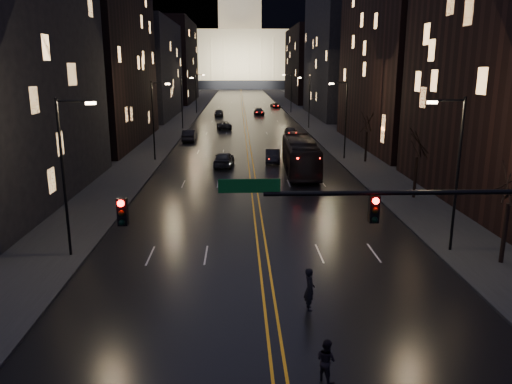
{
  "coord_description": "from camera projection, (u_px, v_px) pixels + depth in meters",
  "views": [
    {
      "loc": [
        -1.38,
        -17.11,
        10.59
      ],
      "look_at": [
        -0.38,
        10.54,
        3.61
      ],
      "focal_mm": 35.0,
      "sensor_mm": 36.0,
      "label": 1
    }
  ],
  "objects": [
    {
      "name": "streetlamp_right_far",
      "position": [
        308.0,
        99.0,
        86.18
      ],
      "size": [
        2.13,
        0.25,
        9.0
      ],
      "color": "black",
      "rests_on": "ground"
    },
    {
      "name": "receding_car_d",
      "position": [
        275.0,
        106.0,
        130.95
      ],
      "size": [
        2.62,
        4.68,
        1.24
      ],
      "primitive_type": "imported",
      "rotation": [
        0.0,
        0.0,
        0.13
      ],
      "color": "black",
      "rests_on": "ground"
    },
    {
      "name": "building_left_mid",
      "position": [
        92.0,
        40.0,
        67.39
      ],
      "size": [
        12.0,
        30.0,
        28.0
      ],
      "primitive_type": "cube",
      "color": "black",
      "rests_on": "ground"
    },
    {
      "name": "building_right_dist",
      "position": [
        310.0,
        65.0,
        152.92
      ],
      "size": [
        12.0,
        40.0,
        22.0
      ],
      "primitive_type": "cube",
      "color": "black",
      "rests_on": "ground"
    },
    {
      "name": "tree_right_far",
      "position": [
        367.0,
        123.0,
        55.39
      ],
      "size": [
        2.4,
        2.4,
        6.65
      ],
      "color": "black",
      "rests_on": "ground"
    },
    {
      "name": "oncoming_car_c",
      "position": [
        224.0,
        125.0,
        86.73
      ],
      "size": [
        2.9,
        5.21,
        1.38
      ],
      "primitive_type": "imported",
      "rotation": [
        0.0,
        0.0,
        3.27
      ],
      "color": "black",
      "rests_on": "ground"
    },
    {
      "name": "sidewalk_right",
      "position": [
        290.0,
        103.0,
        145.66
      ],
      "size": [
        8.0,
        320.0,
        0.16
      ],
      "primitive_type": "cube",
      "color": "black",
      "rests_on": "ground"
    },
    {
      "name": "streetlamp_right_near",
      "position": [
        455.0,
        167.0,
        28.04
      ],
      "size": [
        2.13,
        0.25,
        9.0
      ],
      "color": "black",
      "rests_on": "ground"
    },
    {
      "name": "streetlamp_left_far",
      "position": [
        183.0,
        100.0,
        85.43
      ],
      "size": [
        2.13,
        0.25,
        9.0
      ],
      "color": "black",
      "rests_on": "ground"
    },
    {
      "name": "streetlamp_right_mid",
      "position": [
        344.0,
        116.0,
        57.11
      ],
      "size": [
        2.13,
        0.25,
        9.0
      ],
      "color": "black",
      "rests_on": "ground"
    },
    {
      "name": "road",
      "position": [
        243.0,
        104.0,
        145.19
      ],
      "size": [
        20.0,
        320.0,
        0.02
      ],
      "primitive_type": "cube",
      "color": "black",
      "rests_on": "ground"
    },
    {
      "name": "tree_right_mid",
      "position": [
        418.0,
        144.0,
        39.88
      ],
      "size": [
        2.4,
        2.4,
        6.65
      ],
      "color": "black",
      "rests_on": "ground"
    },
    {
      "name": "receding_car_c",
      "position": [
        259.0,
        112.0,
        111.66
      ],
      "size": [
        2.5,
        5.18,
        1.45
      ],
      "primitive_type": "imported",
      "rotation": [
        0.0,
        0.0,
        0.1
      ],
      "color": "black",
      "rests_on": "ground"
    },
    {
      "name": "capitol",
      "position": [
        240.0,
        53.0,
        257.27
      ],
      "size": [
        90.0,
        50.0,
        58.5
      ],
      "color": "black",
      "rests_on": "ground"
    },
    {
      "name": "tree_right_near",
      "position": [
        511.0,
        185.0,
        26.32
      ],
      "size": [
        2.4,
        2.4,
        6.65
      ],
      "color": "black",
      "rests_on": "ground"
    },
    {
      "name": "building_right_mid",
      "position": [
        343.0,
        55.0,
        105.92
      ],
      "size": [
        12.0,
        34.0,
        26.0
      ],
      "primitive_type": "cube",
      "color": "black",
      "rests_on": "ground"
    },
    {
      "name": "streetlamp_left_mid",
      "position": [
        155.0,
        117.0,
        56.36
      ],
      "size": [
        2.13,
        0.25,
        9.0
      ],
      "color": "black",
      "rests_on": "ground"
    },
    {
      "name": "building_left_far",
      "position": [
        145.0,
        69.0,
        105.19
      ],
      "size": [
        12.0,
        34.0,
        20.0
      ],
      "primitive_type": "cube",
      "color": "black",
      "rests_on": "ground"
    },
    {
      "name": "streetlamp_left_dist",
      "position": [
        197.0,
        91.0,
        114.5
      ],
      "size": [
        2.13,
        0.25,
        9.0
      ],
      "color": "black",
      "rests_on": "ground"
    },
    {
      "name": "bus",
      "position": [
        300.0,
        156.0,
        50.66
      ],
      "size": [
        3.36,
        12.74,
        3.53
      ],
      "primitive_type": "imported",
      "rotation": [
        0.0,
        0.0,
        -0.03
      ],
      "color": "black",
      "rests_on": "ground"
    },
    {
      "name": "pedestrian_b",
      "position": [
        326.0,
        360.0,
        17.15
      ],
      "size": [
        0.81,
        0.85,
        1.56
      ],
      "primitive_type": "imported",
      "rotation": [
        0.0,
        0.0,
        2.27
      ],
      "color": "black",
      "rests_on": "ground"
    },
    {
      "name": "ground",
      "position": [
        276.0,
        349.0,
        19.22
      ],
      "size": [
        900.0,
        900.0,
        0.0
      ],
      "primitive_type": "plane",
      "color": "black",
      "rests_on": "ground"
    },
    {
      "name": "traffic_signal",
      "position": [
        439.0,
        221.0,
        18.17
      ],
      "size": [
        17.29,
        0.45,
        7.0
      ],
      "color": "black",
      "rests_on": "ground"
    },
    {
      "name": "center_line",
      "position": [
        243.0,
        104.0,
        145.18
      ],
      "size": [
        0.62,
        320.0,
        0.01
      ],
      "primitive_type": "cube",
      "color": "orange",
      "rests_on": "road"
    },
    {
      "name": "oncoming_car_b",
      "position": [
        189.0,
        135.0,
        72.61
      ],
      "size": [
        1.81,
        5.1,
        1.67
      ],
      "primitive_type": "imported",
      "rotation": [
        0.0,
        0.0,
        3.15
      ],
      "color": "black",
      "rests_on": "ground"
    },
    {
      "name": "sidewalk_left",
      "position": [
        194.0,
        104.0,
        144.68
      ],
      "size": [
        8.0,
        320.0,
        0.16
      ],
      "primitive_type": "cube",
      "color": "black",
      "rests_on": "ground"
    },
    {
      "name": "oncoming_car_d",
      "position": [
        219.0,
        113.0,
        109.69
      ],
      "size": [
        2.11,
        4.98,
        1.43
      ],
      "primitive_type": "imported",
      "rotation": [
        0.0,
        0.0,
        3.16
      ],
      "color": "black",
      "rests_on": "ground"
    },
    {
      "name": "oncoming_car_a",
      "position": [
        224.0,
        159.0,
        54.21
      ],
      "size": [
        2.4,
        5.02,
        1.66
      ],
      "primitive_type": "imported",
      "rotation": [
        0.0,
        0.0,
        3.05
      ],
      "color": "black",
      "rests_on": "ground"
    },
    {
      "name": "streetlamp_left_near",
      "position": [
        66.0,
        170.0,
        27.29
      ],
      "size": [
        2.13,
        0.25,
        9.0
      ],
      "color": "black",
      "rests_on": "ground"
    },
    {
      "name": "building_left_dist",
      "position": [
        173.0,
        62.0,
        151.21
      ],
      "size": [
        12.0,
        40.0,
        24.0
      ],
      "primitive_type": "cube",
      "color": "black",
      "rests_on": "ground"
    },
    {
      "name": "streetlamp_right_dist",
      "position": [
        290.0,
        91.0,
        115.25
      ],
      "size": [
        2.13,
        0.25,
        9.0
      ],
      "color": "black",
      "rests_on": "ground"
    },
    {
      "name": "receding_car_a",
      "position": [
        273.0,
        156.0,
        56.44
      ],
      "size": [
        1.85,
        4.67,
        1.51
      ],
      "primitive_type": "imported",
      "rotation": [
        0.0,
        0.0,
        -0.05
      ],
      "color": "black",
      "rests_on": "ground"
    },
    {
      "name": "pedestrian_a",
      "position": [
        310.0,
        289.0,
        22.14
      ],
      "size": [
        0.53,
        0.76,
        1.98
      ],
      "primitive_type": "imported",
      "rotation": [
        0.0,
        0.0,
        1.65
      ],
      "color": "black",
      "rests_on": "ground"
    },
    {
      "name": "receding_car_b",
      "position": [
        291.0,
        131.0,
        78.01
      ],
      "size": [
        1.91,
        4.25,
        1.42
      ],
      "primitive_type": "imported",
      "rotation": [
        0.0,
        0.0,
        0.06
      ],
      "color": "black",
      "rests_on": "ground"
    }
  ]
}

